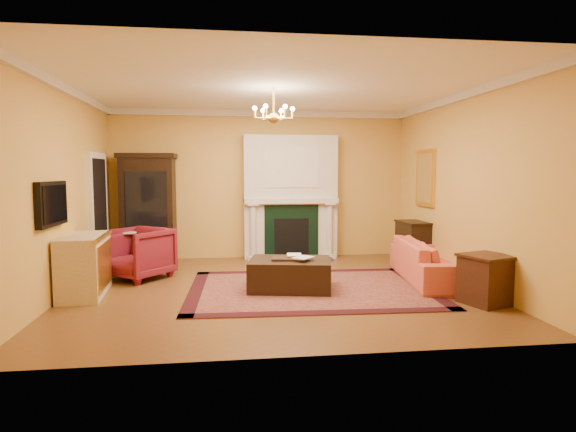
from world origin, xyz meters
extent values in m
cube|color=brown|center=(0.00, 0.00, -0.01)|extent=(6.00, 5.50, 0.02)
cube|color=white|center=(0.00, 0.00, 3.01)|extent=(6.00, 5.50, 0.02)
cube|color=gold|center=(0.00, 2.76, 1.50)|extent=(6.00, 0.02, 3.00)
cube|color=gold|center=(0.00, -2.76, 1.50)|extent=(6.00, 0.02, 3.00)
cube|color=gold|center=(-3.01, 0.00, 1.50)|extent=(0.02, 5.50, 3.00)
cube|color=gold|center=(3.01, 0.00, 1.50)|extent=(0.02, 5.50, 3.00)
cube|color=silver|center=(0.60, 2.59, 1.25)|extent=(1.90, 0.32, 2.50)
cube|color=silver|center=(0.60, 2.42, 1.85)|extent=(1.10, 0.01, 0.80)
cube|color=black|center=(0.60, 2.42, 0.55)|extent=(1.10, 0.02, 1.10)
cube|color=black|center=(0.60, 2.42, 0.45)|extent=(0.70, 0.02, 0.75)
cube|color=#333333|center=(0.60, 2.30, 0.02)|extent=(1.60, 0.50, 0.04)
cube|color=silver|center=(0.60, 2.53, 1.18)|extent=(1.90, 0.44, 0.10)
cylinder|color=silver|center=(-0.18, 2.41, 0.59)|extent=(0.14, 0.14, 1.18)
cylinder|color=silver|center=(1.38, 2.41, 0.59)|extent=(0.14, 0.14, 1.18)
cube|color=silver|center=(0.00, 2.71, 2.94)|extent=(6.00, 0.08, 0.12)
cube|color=silver|center=(-2.96, 0.00, 2.94)|extent=(0.08, 5.50, 0.12)
cube|color=silver|center=(2.96, 0.00, 2.94)|extent=(0.08, 5.50, 0.12)
cube|color=silver|center=(-2.96, 1.70, 1.05)|extent=(0.08, 1.05, 2.10)
cube|color=black|center=(-2.92, 1.70, 1.02)|extent=(0.02, 0.85, 1.95)
cube|color=black|center=(-2.95, -0.60, 1.35)|extent=(0.08, 0.95, 0.58)
cube|color=black|center=(-2.90, -0.60, 1.35)|extent=(0.01, 0.85, 0.48)
cube|color=gold|center=(2.97, 1.40, 1.65)|extent=(0.05, 0.76, 1.05)
cube|color=white|center=(2.94, 1.40, 1.65)|extent=(0.01, 0.62, 0.90)
cylinder|color=gold|center=(0.00, 0.00, 2.80)|extent=(0.03, 0.03, 0.40)
sphere|color=gold|center=(0.00, 0.00, 2.55)|extent=(0.16, 0.16, 0.16)
sphere|color=#FFE5B2|center=(0.28, 0.00, 2.69)|extent=(0.07, 0.07, 0.07)
sphere|color=#FFE5B2|center=(0.14, 0.24, 2.69)|extent=(0.07, 0.07, 0.07)
sphere|color=#FFE5B2|center=(-0.14, 0.24, 2.69)|extent=(0.07, 0.07, 0.07)
sphere|color=#FFE5B2|center=(-0.28, 0.00, 2.69)|extent=(0.07, 0.07, 0.07)
sphere|color=#FFE5B2|center=(-0.14, -0.24, 2.69)|extent=(0.07, 0.07, 0.07)
sphere|color=#FFE5B2|center=(0.14, -0.24, 2.69)|extent=(0.07, 0.07, 0.07)
cube|color=#4B1017|center=(0.54, -0.14, 0.01)|extent=(3.72, 2.85, 0.01)
cube|color=black|center=(-2.22, 2.49, 1.01)|extent=(1.04, 0.52, 2.03)
imported|color=maroon|center=(-2.17, 0.94, 0.46)|extent=(1.23, 1.22, 0.93)
cylinder|color=black|center=(-2.41, 1.41, 0.02)|extent=(0.29, 0.29, 0.04)
cylinder|color=black|center=(-2.41, 1.41, 0.37)|extent=(0.06, 0.06, 0.66)
cylinder|color=white|center=(-2.41, 1.41, 0.73)|extent=(0.42, 0.42, 0.03)
cube|color=beige|center=(-2.73, -0.07, 0.43)|extent=(0.63, 1.20, 0.87)
imported|color=#D84B44|center=(2.57, 0.17, 0.44)|extent=(0.94, 2.30, 0.87)
cube|color=#371C0F|center=(2.72, -1.24, 0.32)|extent=(0.69, 0.69, 0.63)
cube|color=black|center=(2.78, 1.45, 0.40)|extent=(0.46, 0.75, 0.81)
cube|color=black|center=(0.23, -0.13, 0.24)|extent=(1.33, 1.08, 0.45)
cube|color=black|center=(0.20, -0.13, 0.48)|extent=(0.54, 0.46, 0.03)
imported|color=gray|center=(0.19, -0.03, 0.64)|extent=(0.22, 0.05, 0.29)
imported|color=gray|center=(0.32, -0.19, 0.64)|extent=(0.18, 0.17, 0.30)
cylinder|color=gray|center=(-0.09, 2.53, 1.27)|extent=(0.10, 0.10, 0.08)
cone|color=#0D3217|center=(-0.09, 2.53, 1.47)|extent=(0.14, 0.14, 0.31)
cylinder|color=gray|center=(1.30, 2.53, 1.27)|extent=(0.11, 0.11, 0.09)
cone|color=#0D3217|center=(1.30, 2.53, 1.48)|extent=(0.16, 0.16, 0.33)
camera|label=1|loc=(-0.72, -7.15, 1.76)|focal=30.00mm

